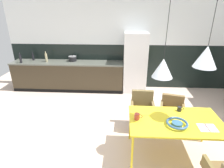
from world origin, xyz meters
The scene contains 18 objects.
ground_plane centered at (0.00, 0.00, 0.00)m, with size 9.70×9.70×0.00m, color beige.
back_wall_splashback_dark centered at (0.00, 2.90, 0.70)m, with size 7.47×0.12×1.39m, color black.
back_wall_panel_upper centered at (0.00, 2.90, 2.09)m, with size 7.47×0.12×1.39m, color white.
kitchen_counter centered at (-1.87, 2.53, 0.45)m, with size 3.46×0.63×0.90m.
refrigerator_column centered at (0.21, 2.54, 0.90)m, with size 0.68×0.60×1.80m, color silver.
dining_table centered at (0.71, -0.23, 0.69)m, with size 1.50×0.89×0.74m.
armchair_facing_counter centered at (0.90, 0.62, 0.47)m, with size 0.58×0.57×0.73m.
armchair_by_stool centered at (0.27, 0.62, 0.52)m, with size 0.50×0.48×0.82m.
fruit_bowl centered at (0.69, -0.38, 0.78)m, with size 0.33×0.33×0.06m.
open_book centered at (1.14, -0.43, 0.74)m, with size 0.27×0.21×0.02m.
mug_wide_latte centered at (0.08, -0.24, 0.79)m, with size 0.13×0.09×0.11m.
mug_glass_clear centered at (0.86, 0.07, 0.78)m, with size 0.12×0.07×0.08m.
cooking_pot centered at (-1.73, 2.65, 0.98)m, with size 0.25×0.25×0.18m.
bottle_oil_tall centered at (-3.24, 2.35, 1.04)m, with size 0.07×0.07×0.32m.
bottle_vinegar_dark centered at (-3.01, 2.68, 1.00)m, with size 0.06×0.06×0.27m.
bottle_wine_green centered at (-2.52, 2.54, 1.04)m, with size 0.07×0.07×0.31m.
pendant_lamp_over_table_near centered at (0.41, -0.24, 1.63)m, with size 0.31×0.31×1.25m.
pendant_lamp_over_table_far centered at (1.01, -0.19, 1.79)m, with size 0.33×0.33×1.10m.
Camera 1 is at (-0.18, -2.81, 2.43)m, focal length 29.13 mm.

